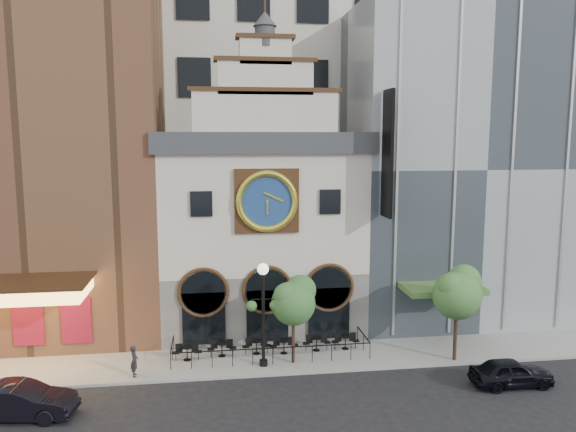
% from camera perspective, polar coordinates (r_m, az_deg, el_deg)
% --- Properties ---
extents(ground, '(120.00, 120.00, 0.00)m').
position_cam_1_polar(ground, '(29.69, -1.29, -15.99)').
color(ground, black).
rests_on(ground, ground).
extents(sidewalk, '(44.00, 5.00, 0.15)m').
position_cam_1_polar(sidewalk, '(31.94, -1.82, -14.05)').
color(sidewalk, gray).
rests_on(sidewalk, ground).
extents(clock_building, '(12.60, 8.78, 18.65)m').
position_cam_1_polar(clock_building, '(35.30, -2.80, -0.74)').
color(clock_building, '#605E5B').
rests_on(clock_building, ground).
extents(theater_building, '(14.00, 15.60, 25.00)m').
position_cam_1_polar(theater_building, '(38.18, -23.21, 8.20)').
color(theater_building, brown).
rests_on(theater_building, ground).
extents(retail_building, '(14.00, 14.40, 20.00)m').
position_cam_1_polar(retail_building, '(40.31, 15.67, 5.01)').
color(retail_building, gray).
rests_on(retail_building, ground).
extents(office_tower, '(20.00, 16.00, 40.00)m').
position_cam_1_polar(office_tower, '(47.67, -4.30, 17.62)').
color(office_tower, beige).
rests_on(office_tower, ground).
extents(cafe_railing, '(10.60, 2.60, 0.90)m').
position_cam_1_polar(cafe_railing, '(31.75, -1.83, -13.17)').
color(cafe_railing, black).
rests_on(cafe_railing, sidewalk).
extents(bistro_0, '(1.58, 0.68, 0.90)m').
position_cam_1_polar(bistro_0, '(31.52, -10.22, -13.44)').
color(bistro_0, black).
rests_on(bistro_0, sidewalk).
extents(bistro_1, '(1.58, 0.68, 0.90)m').
position_cam_1_polar(bistro_1, '(31.77, -6.73, -13.18)').
color(bistro_1, black).
rests_on(bistro_1, sidewalk).
extents(bistro_2, '(1.58, 0.68, 0.90)m').
position_cam_1_polar(bistro_2, '(31.92, -3.22, -13.03)').
color(bistro_2, black).
rests_on(bistro_2, sidewalk).
extents(bistro_3, '(1.58, 0.68, 0.90)m').
position_cam_1_polar(bistro_3, '(31.94, -0.42, -13.00)').
color(bistro_3, black).
rests_on(bistro_3, sidewalk).
extents(bistro_4, '(1.58, 0.68, 0.90)m').
position_cam_1_polar(bistro_4, '(32.37, 2.91, -12.72)').
color(bistro_4, black).
rests_on(bistro_4, sidewalk).
extents(bistro_5, '(1.58, 0.68, 0.90)m').
position_cam_1_polar(bistro_5, '(32.72, 5.85, -12.52)').
color(bistro_5, black).
rests_on(bistro_5, sidewalk).
extents(car_right, '(4.02, 1.64, 1.37)m').
position_cam_1_polar(car_right, '(30.46, 21.75, -14.55)').
color(car_right, black).
rests_on(car_right, ground).
extents(car_left, '(4.86, 2.17, 1.55)m').
position_cam_1_polar(car_left, '(28.03, -25.57, -16.61)').
color(car_left, black).
rests_on(car_left, ground).
extents(pedestrian, '(0.43, 0.61, 1.58)m').
position_cam_1_polar(pedestrian, '(30.08, -15.35, -14.02)').
color(pedestrian, black).
rests_on(pedestrian, sidewalk).
extents(lamppost, '(1.76, 0.64, 5.50)m').
position_cam_1_polar(lamppost, '(29.44, -2.54, -8.81)').
color(lamppost, black).
rests_on(lamppost, sidewalk).
extents(tree_left, '(2.44, 2.35, 4.69)m').
position_cam_1_polar(tree_left, '(29.86, 0.61, -8.49)').
color(tree_left, '#382619').
rests_on(tree_left, sidewalk).
extents(tree_right, '(2.69, 2.59, 5.18)m').
position_cam_1_polar(tree_right, '(31.41, 16.86, -7.33)').
color(tree_right, '#382619').
rests_on(tree_right, sidewalk).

